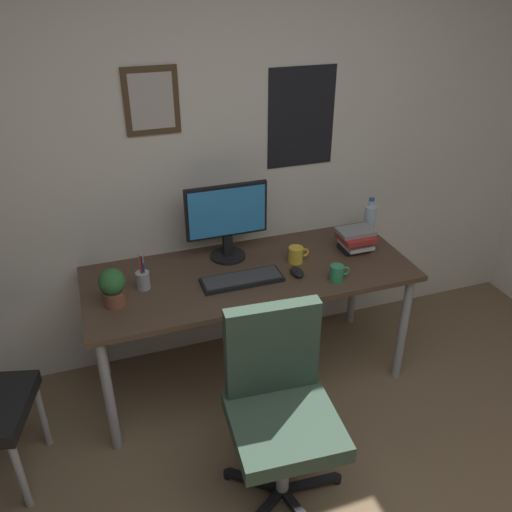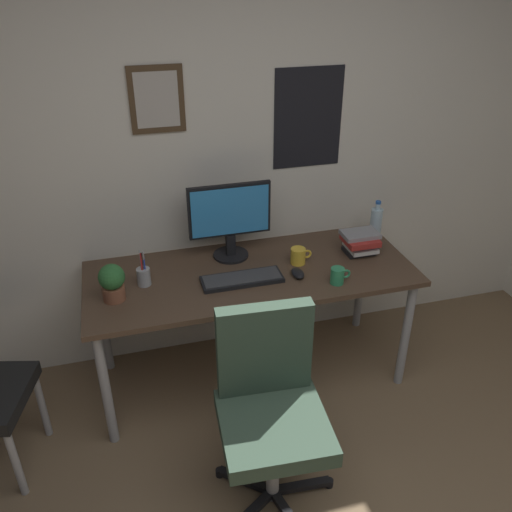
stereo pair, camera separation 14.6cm
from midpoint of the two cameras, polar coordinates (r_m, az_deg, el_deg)
wall_back at (r=3.05m, az=-4.93°, el=11.58°), size 4.40×0.10×2.60m
desk at (r=2.94m, az=-2.06°, el=-2.89°), size 1.78×0.71×0.73m
office_chair at (r=2.42m, az=0.71°, el=-15.25°), size 0.56×0.57×0.95m
monitor at (r=2.94m, az=-4.56°, el=3.98°), size 0.46×0.20×0.43m
keyboard at (r=2.81m, az=-3.00°, el=-2.55°), size 0.43×0.15×0.03m
computer_mouse at (r=2.87m, az=2.93°, el=-1.73°), size 0.06×0.11×0.04m
water_bottle at (r=3.28m, az=10.76°, el=3.70°), size 0.07×0.07×0.25m
coffee_mug_near at (r=2.97m, az=2.90°, el=0.13°), size 0.12×0.08×0.09m
coffee_mug_far at (r=2.82m, az=7.20°, el=-1.85°), size 0.11×0.07×0.09m
potted_plant at (r=2.69m, az=-16.59°, el=-3.11°), size 0.13×0.13×0.19m
pen_cup at (r=2.81m, az=-13.43°, el=-2.46°), size 0.07×0.07×0.20m
book_stack_left at (r=3.12m, az=9.29°, el=1.74°), size 0.21×0.18×0.13m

